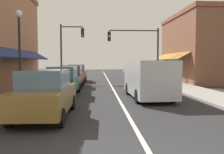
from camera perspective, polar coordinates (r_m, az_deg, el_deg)
The scene contains 13 objects.
ground_plane at distance 21.64m, azimuth -0.48°, elevation -1.67°, with size 80.00×80.00×0.00m, color #28282B.
sidewalk_left at distance 22.04m, azimuth -14.91°, elevation -1.54°, with size 2.60×56.00×0.12m, color #A39E99.
sidewalk_right at distance 22.61m, azimuth 13.58°, elevation -1.39°, with size 2.60×56.00×0.12m, color gray.
lane_center_stripe at distance 21.64m, azimuth -0.48°, elevation -1.66°, with size 0.14×52.00×0.01m, color silver.
storefront_right_block at distance 25.72m, azimuth 20.28°, elevation 6.68°, with size 6.08×10.20×6.92m.
parked_car_nearest_left at distance 8.89m, azimuth -16.03°, elevation -4.02°, with size 1.86×4.14×1.77m.
parked_car_second_left at distance 14.36m, azimuth -11.93°, elevation -1.02°, with size 1.85×4.13×1.77m.
parked_car_third_left at distance 19.07m, azimuth -9.84°, elevation 0.18°, with size 1.81×4.11×1.77m.
parked_car_far_left at distance 24.16m, azimuth -8.53°, elevation 0.95°, with size 1.80×4.11×1.77m.
van_in_lane at distance 13.22m, azimuth 8.82°, elevation -0.22°, with size 2.11×5.23×2.12m.
traffic_signal_mast_arm at distance 23.07m, azimuth 6.89°, elevation 7.77°, with size 5.07×0.50×5.35m.
traffic_signal_left_corner at distance 23.81m, azimuth -10.66°, elevation 7.81°, with size 2.40×0.50×5.79m.
street_lamp_left_near at distance 13.03m, azimuth -21.81°, elevation 8.43°, with size 0.36×0.36×4.71m.
Camera 1 is at (-1.16, -3.51, 2.07)m, focal length 37.20 mm.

